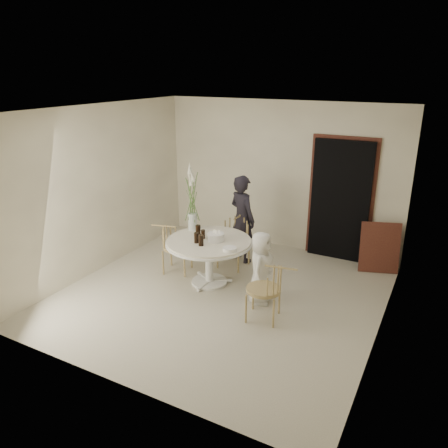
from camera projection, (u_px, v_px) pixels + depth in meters
The scene contains 18 objects.
ground at pixel (221, 295), 6.56m from camera, with size 4.50×4.50×0.00m, color beige.
room_shell at pixel (221, 190), 6.01m from camera, with size 4.50×4.50×4.50m.
doorway at pixel (340, 201), 7.52m from camera, with size 1.00×0.10×2.10m, color black.
door_trim at pixel (341, 197), 7.53m from camera, with size 1.12×0.03×2.22m, color brown.
table at pixel (209, 247), 6.72m from camera, with size 1.33×1.33×0.73m.
picture_frame at pixel (380, 248), 7.19m from camera, with size 0.63×0.04×0.85m, color brown.
chair_far at pixel (237, 234), 7.42m from camera, with size 0.50×0.53×0.86m.
chair_right at pixel (272, 285), 5.74m from camera, with size 0.52×0.49×0.81m.
chair_left at pixel (170, 242), 7.18m from camera, with size 0.54×0.51×0.80m.
girl at pixel (242, 219), 7.51m from camera, with size 0.56×0.37×1.53m, color black.
boy at pixel (261, 268), 6.19m from camera, with size 0.52×0.34×1.07m, color silver.
birthday_cake at pixel (216, 237), 6.63m from camera, with size 0.25×0.25×0.17m.
cola_tumbler_a at pixel (196, 238), 6.55m from camera, with size 0.07×0.07×0.16m, color black.
cola_tumbler_b at pixel (201, 240), 6.44m from camera, with size 0.08×0.08×0.17m, color black.
cola_tumbler_c at pixel (198, 230), 6.83m from camera, with size 0.08×0.08×0.17m, color black.
cola_tumbler_d at pixel (203, 234), 6.71m from camera, with size 0.07×0.07×0.14m, color black.
plate_stack at pixel (230, 249), 6.28m from camera, with size 0.20×0.20×0.05m, color white.
flower_vase at pixel (192, 201), 6.94m from camera, with size 0.15×0.15×1.11m.
Camera 1 is at (2.77, -5.12, 3.21)m, focal length 35.00 mm.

